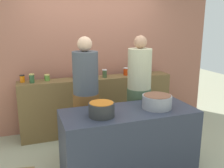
% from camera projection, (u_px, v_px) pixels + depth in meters
% --- Properties ---
extents(ground, '(12.00, 12.00, 0.00)m').
position_uv_depth(ground, '(120.00, 160.00, 3.57)').
color(ground, '#A1A184').
extents(storefront_wall, '(4.80, 0.12, 3.00)m').
position_uv_depth(storefront_wall, '(92.00, 47.00, 4.55)').
color(storefront_wall, '#A3634F').
rests_on(storefront_wall, ground).
extents(display_shelf, '(2.70, 0.36, 0.99)m').
position_uv_depth(display_shelf, '(98.00, 104.00, 4.46)').
color(display_shelf, brown).
rests_on(display_shelf, ground).
extents(prep_table, '(1.70, 0.70, 0.86)m').
position_uv_depth(prep_table, '(129.00, 142.00, 3.20)').
color(prep_table, '#2C3141').
rests_on(prep_table, ground).
extents(preserve_jar_0, '(0.08, 0.08, 0.12)m').
position_uv_depth(preserve_jar_0, '(22.00, 79.00, 3.98)').
color(preserve_jar_0, orange).
rests_on(preserve_jar_0, display_shelf).
extents(preserve_jar_1, '(0.08, 0.08, 0.15)m').
position_uv_depth(preserve_jar_1, '(32.00, 78.00, 3.94)').
color(preserve_jar_1, '#2E5530').
rests_on(preserve_jar_1, display_shelf).
extents(preserve_jar_2, '(0.09, 0.09, 0.11)m').
position_uv_depth(preserve_jar_2, '(47.00, 78.00, 4.09)').
color(preserve_jar_2, '#5C8D35').
rests_on(preserve_jar_2, display_shelf).
extents(preserve_jar_3, '(0.09, 0.09, 0.12)m').
position_uv_depth(preserve_jar_3, '(75.00, 75.00, 4.27)').
color(preserve_jar_3, '#A42C1A').
rests_on(preserve_jar_3, display_shelf).
extents(preserve_jar_4, '(0.08, 0.08, 0.14)m').
position_uv_depth(preserve_jar_4, '(90.00, 74.00, 4.28)').
color(preserve_jar_4, olive).
rests_on(preserve_jar_4, display_shelf).
extents(preserve_jar_5, '(0.08, 0.08, 0.14)m').
position_uv_depth(preserve_jar_5, '(105.00, 74.00, 4.33)').
color(preserve_jar_5, '#3A4E2F').
rests_on(preserve_jar_5, display_shelf).
extents(preserve_jar_6, '(0.09, 0.09, 0.14)m').
position_uv_depth(preserve_jar_6, '(126.00, 71.00, 4.52)').
color(preserve_jar_6, '#B8330E').
rests_on(preserve_jar_6, display_shelf).
extents(preserve_jar_7, '(0.09, 0.09, 0.14)m').
position_uv_depth(preserve_jar_7, '(132.00, 70.00, 4.61)').
color(preserve_jar_7, '#205830').
rests_on(preserve_jar_7, display_shelf).
extents(preserve_jar_8, '(0.09, 0.09, 0.14)m').
position_uv_depth(preserve_jar_8, '(142.00, 71.00, 4.62)').
color(preserve_jar_8, olive).
rests_on(preserve_jar_8, display_shelf).
extents(preserve_jar_9, '(0.09, 0.09, 0.12)m').
position_uv_depth(preserve_jar_9, '(149.00, 71.00, 4.68)').
color(preserve_jar_9, '#CC661D').
rests_on(preserve_jar_9, display_shelf).
extents(cooking_pot_left, '(0.30, 0.30, 0.17)m').
position_uv_depth(cooking_pot_left, '(102.00, 109.00, 2.89)').
color(cooking_pot_left, '#2D2D2D').
rests_on(cooking_pot_left, prep_table).
extents(cooking_pot_center, '(0.38, 0.38, 0.17)m').
position_uv_depth(cooking_pot_center, '(157.00, 102.00, 3.17)').
color(cooking_pot_center, gray).
rests_on(cooking_pot_center, prep_table).
extents(cook_with_tongs, '(0.37, 0.37, 1.75)m').
position_uv_depth(cook_with_tongs, '(86.00, 105.00, 3.52)').
color(cook_with_tongs, brown).
rests_on(cook_with_tongs, ground).
extents(cook_in_cap, '(0.37, 0.37, 1.75)m').
position_uv_depth(cook_in_cap, '(139.00, 99.00, 3.77)').
color(cook_in_cap, '#4A6243').
rests_on(cook_in_cap, ground).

